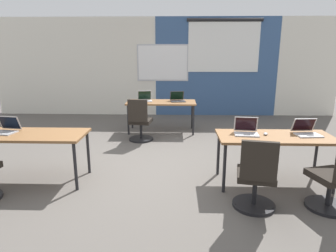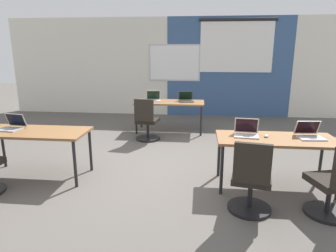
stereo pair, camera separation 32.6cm
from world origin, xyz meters
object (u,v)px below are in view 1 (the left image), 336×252
mouse_near_right_inner (266,134)px  desk_near_left (30,138)px  chair_far_left (140,124)px  desk_near_right (275,140)px  laptop_far_left (145,99)px  laptop_near_right_end (307,131)px  chair_near_right_end (335,182)px  chair_near_right_inner (256,181)px  laptop_near_right_inner (246,131)px  desk_far_center (161,104)px  laptop_far_right (178,99)px  laptop_near_left_end (6,129)px

mouse_near_right_inner → desk_near_left: bearing=-179.4°
chair_far_left → mouse_near_right_inner: size_ratio=8.15×
desk_near_right → laptop_far_left: (-2.14, 2.86, 0.11)m
laptop_far_left → laptop_near_right_end: 3.82m
chair_near_right_end → chair_near_right_inner: bearing=-16.3°
chair_far_left → laptop_near_right_inner: laptop_near_right_inner is taller
laptop_far_left → laptop_near_right_inner: size_ratio=1.04×
desk_near_right → desk_far_center: same height
desk_far_center → laptop_far_left: bearing=171.1°
laptop_far_left → laptop_near_right_inner: bearing=-67.5°
desk_far_center → mouse_near_right_inner: bearing=-59.6°
desk_near_right → laptop_near_right_inner: laptop_near_right_inner is taller
chair_near_right_inner → chair_far_left: bearing=-47.2°
desk_near_left → laptop_near_right_end: laptop_near_right_end is taller
chair_far_left → chair_near_right_end: same height
laptop_near_right_inner → laptop_far_right: (-0.97, 2.78, -0.00)m
mouse_near_right_inner → chair_near_right_inner: (-0.31, -0.78, -0.36)m
chair_far_left → chair_near_right_end: (2.65, -2.78, 0.00)m
laptop_near_right_inner → chair_near_right_inner: (-0.04, -0.82, -0.39)m
chair_near_right_end → laptop_near_right_end: bearing=-103.3°
laptop_near_right_end → chair_near_right_end: 0.91m
mouse_near_right_inner → chair_near_right_inner: size_ratio=0.12×
desk_near_left → chair_near_right_end: chair_near_right_end is taller
desk_near_right → chair_far_left: bearing=136.9°
chair_far_left → chair_near_right_inner: size_ratio=1.00×
desk_near_right → chair_near_right_inner: chair_near_right_inner is taller
desk_far_center → laptop_near_right_inner: (1.36, -2.73, 0.11)m
laptop_near_right_inner → laptop_near_right_end: size_ratio=1.00×
chair_near_right_inner → chair_near_right_end: (0.93, -0.01, 0.00)m
desk_near_left → desk_far_center: size_ratio=1.00×
laptop_near_right_inner → desk_near_left: bearing=-172.8°
desk_near_left → chair_near_right_inner: 3.17m
desk_near_left → laptop_near_left_end: 0.39m
chair_far_left → laptop_near_left_end: laptop_near_left_end is taller
laptop_far_left → laptop_near_right_inner: 3.29m
laptop_far_left → mouse_near_right_inner: (2.01, -2.83, -0.03)m
desk_far_center → chair_far_left: size_ratio=1.74×
desk_near_right → laptop_near_left_end: bearing=179.2°
desk_near_right → mouse_near_right_inner: mouse_near_right_inner is taller
laptop_near_right_end → chair_near_right_end: (0.04, -0.82, -0.39)m
laptop_near_left_end → laptop_far_right: 3.75m
laptop_near_left_end → desk_near_right: bearing=8.0°
mouse_near_right_inner → laptop_near_right_end: (0.58, 0.03, 0.03)m
chair_far_left → laptop_near_left_end: size_ratio=2.46×
chair_far_left → laptop_near_right_end: bearing=149.8°
desk_near_left → laptop_near_right_inner: (3.11, 0.07, 0.11)m
mouse_near_right_inner → laptop_far_right: (-1.24, 2.82, 0.03)m
laptop_far_right → chair_near_right_end: bearing=-72.6°
desk_far_center → chair_near_right_inner: chair_near_right_inner is taller
desk_near_right → chair_near_right_end: size_ratio=1.74×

